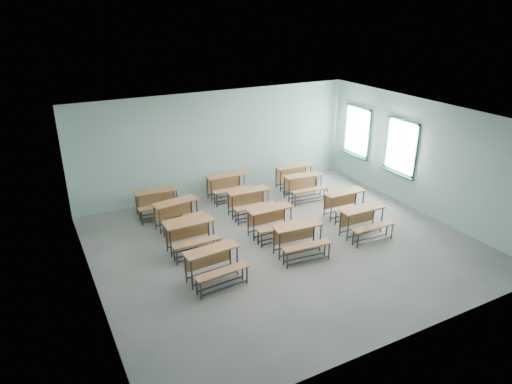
% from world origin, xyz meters
% --- Properties ---
extents(room, '(9.04, 8.04, 3.24)m').
position_xyz_m(room, '(0.08, 0.03, 1.60)').
color(room, gray).
rests_on(room, ground).
extents(desk_unit_r0c0, '(1.25, 0.89, 0.74)m').
position_xyz_m(desk_unit_r0c0, '(-2.17, -0.72, 0.50)').
color(desk_unit_r0c0, '#A46A3B').
rests_on(desk_unit_r0c0, ground).
extents(desk_unit_r0c1, '(1.25, 0.90, 0.74)m').
position_xyz_m(desk_unit_r0c1, '(0.07, -0.62, 0.50)').
color(desk_unit_r0c1, '#A46A3B').
rests_on(desk_unit_r0c1, ground).
extents(desk_unit_r0c2, '(1.20, 0.82, 0.74)m').
position_xyz_m(desk_unit_r0c2, '(2.06, -0.58, 0.50)').
color(desk_unit_r0c2, '#A46A3B').
rests_on(desk_unit_r0c2, ground).
extents(desk_unit_r1c0, '(1.19, 0.80, 0.74)m').
position_xyz_m(desk_unit_r1c0, '(-2.14, 0.73, 0.50)').
color(desk_unit_r1c0, '#A46A3B').
rests_on(desk_unit_r1c0, ground).
extents(desk_unit_r1c1, '(1.19, 0.80, 0.74)m').
position_xyz_m(desk_unit_r1c1, '(-0.03, 0.54, 0.50)').
color(desk_unit_r1c1, '#A46A3B').
rests_on(desk_unit_r1c1, ground).
extents(desk_unit_r1c2, '(1.20, 0.82, 0.74)m').
position_xyz_m(desk_unit_r1c2, '(2.36, 0.52, 0.50)').
color(desk_unit_r1c2, '#A46A3B').
rests_on(desk_unit_r1c2, ground).
extents(desk_unit_r2c0, '(1.29, 0.95, 0.74)m').
position_xyz_m(desk_unit_r2c0, '(-2.03, 2.08, 0.50)').
color(desk_unit_r2c0, '#A46A3B').
rests_on(desk_unit_r2c0, ground).
extents(desk_unit_r2c1, '(1.23, 0.86, 0.74)m').
position_xyz_m(desk_unit_r2c1, '(0.02, 1.88, 0.50)').
color(desk_unit_r2c1, '#A46A3B').
rests_on(desk_unit_r2c1, ground).
extents(desk_unit_r2c2, '(1.26, 0.90, 0.74)m').
position_xyz_m(desk_unit_r2c2, '(2.05, 2.19, 0.50)').
color(desk_unit_r2c2, '#A46A3B').
rests_on(desk_unit_r2c2, ground).
extents(desk_unit_r3c0, '(1.24, 0.87, 0.74)m').
position_xyz_m(desk_unit_r3c0, '(-2.28, 3.09, 0.50)').
color(desk_unit_r3c0, '#A46A3B').
rests_on(desk_unit_r3c0, ground).
extents(desk_unit_r3c1, '(1.20, 0.81, 0.74)m').
position_xyz_m(desk_unit_r3c1, '(-0.04, 3.29, 0.50)').
color(desk_unit_r3c1, '#A46A3B').
rests_on(desk_unit_r3c1, ground).
extents(desk_unit_r3c2, '(1.24, 0.87, 0.74)m').
position_xyz_m(desk_unit_r3c2, '(2.25, 3.03, 0.50)').
color(desk_unit_r3c2, '#A46A3B').
rests_on(desk_unit_r3c2, ground).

